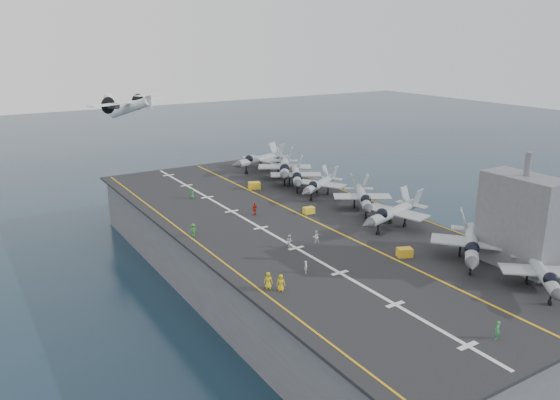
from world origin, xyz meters
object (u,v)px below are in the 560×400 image
tow_cart_a (405,252)px  transport_plane (130,108)px  island_superstructure (522,210)px  fighter_jet_0 (542,271)px

tow_cart_a → transport_plane: bearing=98.3°
island_superstructure → transport_plane: size_ratio=0.58×
fighter_jet_0 → transport_plane: (-18.08, 96.82, 10.11)m
island_superstructure → transport_plane: bearing=103.7°
transport_plane → tow_cart_a: bearing=-81.7°
fighter_jet_0 → tow_cart_a: (-6.25, 15.88, -1.75)m
fighter_jet_0 → island_superstructure: bearing=57.3°
fighter_jet_0 → transport_plane: bearing=100.6°
tow_cart_a → transport_plane: size_ratio=0.09×
tow_cart_a → transport_plane: 82.65m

